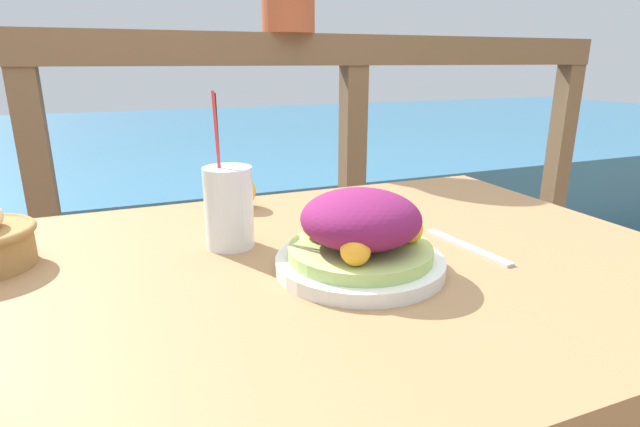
{
  "coord_description": "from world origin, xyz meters",
  "views": [
    {
      "loc": [
        -0.25,
        -0.65,
        1.03
      ],
      "look_at": [
        0.03,
        0.05,
        0.79
      ],
      "focal_mm": 28.0,
      "sensor_mm": 36.0,
      "label": 1
    }
  ],
  "objects": [
    {
      "name": "fork",
      "position": [
        0.26,
        -0.04,
        0.74
      ],
      "size": [
        0.04,
        0.18,
        0.0
      ],
      "color": "silver",
      "rests_on": "patio_table"
    },
    {
      "name": "drink_glass",
      "position": [
        -0.1,
        0.11,
        0.8
      ],
      "size": [
        0.08,
        0.08,
        0.25
      ],
      "color": "silver",
      "rests_on": "patio_table"
    },
    {
      "name": "railing_fence",
      "position": [
        0.0,
        0.81,
        0.78
      ],
      "size": [
        2.8,
        0.08,
        1.1
      ],
      "color": "brown",
      "rests_on": "ground_plane"
    },
    {
      "name": "patio_table",
      "position": [
        0.0,
        0.0,
        0.64
      ],
      "size": [
        1.18,
        0.81,
        0.73
      ],
      "color": "#997047",
      "rests_on": "ground_plane"
    },
    {
      "name": "orange_near_basket",
      "position": [
        -0.03,
        0.33,
        0.77
      ],
      "size": [
        0.07,
        0.07,
        0.07
      ],
      "color": "#F9A328",
      "rests_on": "patio_table"
    },
    {
      "name": "salad_plate",
      "position": [
        0.05,
        -0.06,
        0.79
      ],
      "size": [
        0.24,
        0.24,
        0.12
      ],
      "color": "silver",
      "rests_on": "patio_table"
    },
    {
      "name": "sea_backdrop",
      "position": [
        0.0,
        3.31,
        0.25
      ],
      "size": [
        12.0,
        4.0,
        0.5
      ],
      "color": "teal",
      "rests_on": "ground_plane"
    }
  ]
}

